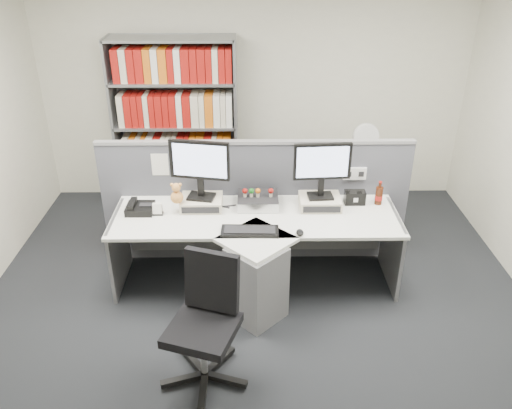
{
  "coord_description": "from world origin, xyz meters",
  "views": [
    {
      "loc": [
        -0.05,
        -3.32,
        3.03
      ],
      "look_at": [
        0.0,
        0.65,
        0.92
      ],
      "focal_mm": 36.73,
      "sensor_mm": 36.0,
      "label": 1
    }
  ],
  "objects_px": {
    "desk": "(256,253)",
    "cola_bottle": "(379,196)",
    "monitor_left": "(200,165)",
    "office_chair": "(206,318)",
    "monitor_right": "(322,166)",
    "desk_calendar": "(158,210)",
    "mouse": "(300,233)",
    "speaker": "(355,197)",
    "shelving_unit": "(176,128)",
    "desk_fan": "(365,139)",
    "filing_cabinet": "(360,193)",
    "keyboard": "(250,231)",
    "desktop_pc": "(258,201)",
    "desk_phone": "(139,208)"
  },
  "relations": [
    {
      "from": "monitor_left",
      "to": "desk_phone",
      "type": "distance_m",
      "value": 0.69
    },
    {
      "from": "desk",
      "to": "monitor_left",
      "type": "relative_size",
      "value": 4.67
    },
    {
      "from": "desk_phone",
      "to": "filing_cabinet",
      "type": "relative_size",
      "value": 0.35
    },
    {
      "from": "office_chair",
      "to": "speaker",
      "type": "bearing_deg",
      "value": 46.9
    },
    {
      "from": "speaker",
      "to": "shelving_unit",
      "type": "height_order",
      "value": "shelving_unit"
    },
    {
      "from": "mouse",
      "to": "speaker",
      "type": "xyz_separation_m",
      "value": [
        0.56,
        0.56,
        0.04
      ]
    },
    {
      "from": "monitor_left",
      "to": "speaker",
      "type": "relative_size",
      "value": 2.91
    },
    {
      "from": "desk",
      "to": "office_chair",
      "type": "distance_m",
      "value": 1.03
    },
    {
      "from": "desktop_pc",
      "to": "shelving_unit",
      "type": "relative_size",
      "value": 0.19
    },
    {
      "from": "shelving_unit",
      "to": "desk_fan",
      "type": "distance_m",
      "value": 2.15
    },
    {
      "from": "speaker",
      "to": "filing_cabinet",
      "type": "relative_size",
      "value": 0.27
    },
    {
      "from": "monitor_right",
      "to": "office_chair",
      "type": "xyz_separation_m",
      "value": [
        -0.97,
        -1.34,
        -0.61
      ]
    },
    {
      "from": "desktop_pc",
      "to": "desk_calendar",
      "type": "xyz_separation_m",
      "value": [
        -0.91,
        -0.16,
        -0.0
      ]
    },
    {
      "from": "desktop_pc",
      "to": "desk_phone",
      "type": "bearing_deg",
      "value": -174.06
    },
    {
      "from": "desktop_pc",
      "to": "desk_calendar",
      "type": "relative_size",
      "value": 3.37
    },
    {
      "from": "mouse",
      "to": "desk_fan",
      "type": "relative_size",
      "value": 0.21
    },
    {
      "from": "speaker",
      "to": "office_chair",
      "type": "bearing_deg",
      "value": -133.1
    },
    {
      "from": "monitor_left",
      "to": "monitor_right",
      "type": "relative_size",
      "value": 1.05
    },
    {
      "from": "desk_calendar",
      "to": "desk",
      "type": "bearing_deg",
      "value": -15.79
    },
    {
      "from": "mouse",
      "to": "desk_calendar",
      "type": "bearing_deg",
      "value": 163.72
    },
    {
      "from": "desk",
      "to": "cola_bottle",
      "type": "xyz_separation_m",
      "value": [
        1.16,
        0.43,
        0.35
      ]
    },
    {
      "from": "monitor_left",
      "to": "cola_bottle",
      "type": "xyz_separation_m",
      "value": [
        1.66,
        0.05,
        -0.34
      ]
    },
    {
      "from": "monitor_right",
      "to": "speaker",
      "type": "relative_size",
      "value": 2.76
    },
    {
      "from": "monitor_right",
      "to": "desk_calendar",
      "type": "xyz_separation_m",
      "value": [
        -1.49,
        -0.13,
        -0.37
      ]
    },
    {
      "from": "desk_calendar",
      "to": "desktop_pc",
      "type": "bearing_deg",
      "value": 10.2
    },
    {
      "from": "desktop_pc",
      "to": "keyboard",
      "type": "height_order",
      "value": "desktop_pc"
    },
    {
      "from": "shelving_unit",
      "to": "office_chair",
      "type": "distance_m",
      "value": 2.89
    },
    {
      "from": "desktop_pc",
      "to": "speaker",
      "type": "distance_m",
      "value": 0.91
    },
    {
      "from": "monitor_left",
      "to": "office_chair",
      "type": "xyz_separation_m",
      "value": [
        0.13,
        -1.34,
        -0.63
      ]
    },
    {
      "from": "keyboard",
      "to": "filing_cabinet",
      "type": "distance_m",
      "value": 1.98
    },
    {
      "from": "desktop_pc",
      "to": "office_chair",
      "type": "xyz_separation_m",
      "value": [
        -0.39,
        -1.37,
        -0.24
      ]
    },
    {
      "from": "desk_calendar",
      "to": "filing_cabinet",
      "type": "distance_m",
      "value": 2.42
    },
    {
      "from": "shelving_unit",
      "to": "office_chair",
      "type": "height_order",
      "value": "shelving_unit"
    },
    {
      "from": "desk",
      "to": "desk_phone",
      "type": "relative_size",
      "value": 10.51
    },
    {
      "from": "desk_calendar",
      "to": "shelving_unit",
      "type": "relative_size",
      "value": 0.06
    },
    {
      "from": "monitor_right",
      "to": "desk_fan",
      "type": "bearing_deg",
      "value": 59.38
    },
    {
      "from": "cola_bottle",
      "to": "office_chair",
      "type": "bearing_deg",
      "value": -137.82
    },
    {
      "from": "cola_bottle",
      "to": "filing_cabinet",
      "type": "relative_size",
      "value": 0.33
    },
    {
      "from": "monitor_left",
      "to": "mouse",
      "type": "xyz_separation_m",
      "value": [
        0.87,
        -0.5,
        -0.41
      ]
    },
    {
      "from": "monitor_left",
      "to": "desk_fan",
      "type": "distance_m",
      "value": 1.99
    },
    {
      "from": "desk",
      "to": "office_chair",
      "type": "relative_size",
      "value": 2.64
    },
    {
      "from": "keyboard",
      "to": "mouse",
      "type": "bearing_deg",
      "value": -4.86
    },
    {
      "from": "monitor_right",
      "to": "desk_fan",
      "type": "relative_size",
      "value": 1.1
    },
    {
      "from": "desktop_pc",
      "to": "mouse",
      "type": "distance_m",
      "value": 0.64
    },
    {
      "from": "keyboard",
      "to": "desk_calendar",
      "type": "distance_m",
      "value": 0.9
    },
    {
      "from": "desk_calendar",
      "to": "shelving_unit",
      "type": "distance_m",
      "value": 1.61
    },
    {
      "from": "monitor_left",
      "to": "filing_cabinet",
      "type": "relative_size",
      "value": 0.8
    },
    {
      "from": "desktop_pc",
      "to": "keyboard",
      "type": "distance_m",
      "value": 0.5
    },
    {
      "from": "speaker",
      "to": "desk_phone",
      "type": "bearing_deg",
      "value": -175.97
    },
    {
      "from": "desktop_pc",
      "to": "filing_cabinet",
      "type": "distance_m",
      "value": 1.59
    }
  ]
}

